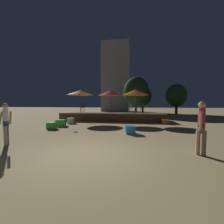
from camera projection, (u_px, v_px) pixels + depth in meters
ground_plane at (88, 154)px, 5.00m from camera, size 120.00×120.00×0.00m
wooden_deck at (112, 117)px, 15.21m from camera, size 10.13×2.80×0.81m
patio_umbrella_0 at (135, 93)px, 13.41m from camera, size 2.41×2.41×3.03m
patio_umbrella_1 at (110, 93)px, 13.84m from camera, size 2.24×2.24×3.02m
patio_umbrella_2 at (80, 93)px, 14.36m from camera, size 2.50×2.50×3.05m
cube_seat_0 at (71, 121)px, 12.96m from camera, size 0.60×0.60×0.46m
cube_seat_1 at (165, 122)px, 12.53m from camera, size 0.49×0.49×0.39m
cube_seat_2 at (61, 123)px, 11.37m from camera, size 0.71×0.71×0.48m
cube_seat_3 at (52, 125)px, 10.09m from camera, size 0.51×0.51×0.44m
cube_seat_4 at (130, 130)px, 8.47m from camera, size 0.63×0.63×0.43m
person_0 at (6, 122)px, 6.07m from camera, size 0.47×0.30×1.71m
person_1 at (201, 126)px, 4.86m from camera, size 0.32×0.51×1.77m
bistro_chair_0 at (142, 107)px, 15.14m from camera, size 0.40×0.40×0.90m
bistro_chair_1 at (83, 107)px, 16.36m from camera, size 0.48×0.48×0.90m
bistro_chair_2 at (130, 107)px, 15.27m from camera, size 0.46×0.46×0.90m
frisbee_disc at (75, 132)px, 8.91m from camera, size 0.27×0.27×0.03m
background_tree_0 at (136, 91)px, 22.42m from camera, size 3.79×3.79×5.68m
background_tree_1 at (177, 97)px, 25.07m from camera, size 3.07×3.07×4.55m
background_tree_2 at (143, 96)px, 23.08m from camera, size 2.69×2.69×4.36m
background_tree_3 at (176, 95)px, 23.25m from camera, size 3.17×3.17×4.74m
distant_building at (116, 78)px, 33.31m from camera, size 5.89×4.42×14.90m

